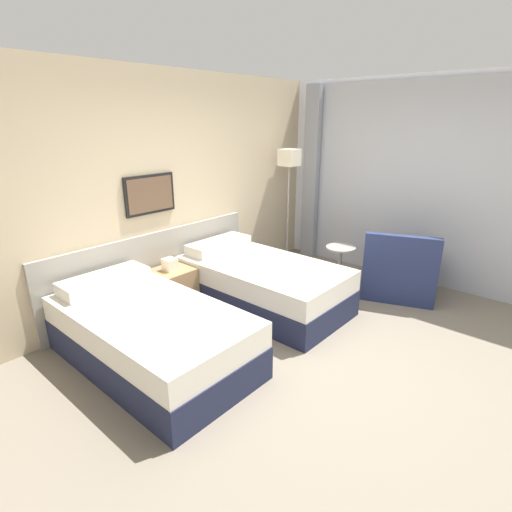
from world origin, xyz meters
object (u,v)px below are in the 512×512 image
(bed_near_door, at_px, (150,334))
(floor_lamp, at_px, (289,168))
(bed_near_window, at_px, (262,283))
(armchair, at_px, (399,274))
(side_table, at_px, (340,261))
(nightstand, at_px, (172,289))

(bed_near_door, bearing_deg, floor_lamp, 12.42)
(bed_near_window, bearing_deg, armchair, -38.58)
(armchair, bearing_deg, bed_near_window, 30.59)
(bed_near_door, bearing_deg, side_table, -9.93)
(floor_lamp, bearing_deg, side_table, -106.66)
(nightstand, height_order, side_table, nightstand)
(nightstand, xyz_separation_m, floor_lamp, (2.15, -0.07, 1.22))
(bed_near_window, distance_m, floor_lamp, 1.92)
(bed_near_door, relative_size, nightstand, 3.07)
(side_table, bearing_deg, floor_lamp, 73.34)
(side_table, relative_size, armchair, 0.55)
(side_table, height_order, armchair, armchair)
(bed_near_door, height_order, nightstand, bed_near_door)
(bed_near_door, relative_size, armchair, 1.85)
(nightstand, bearing_deg, armchair, -39.98)
(bed_near_window, relative_size, armchair, 1.85)
(bed_near_window, height_order, armchair, armchair)
(floor_lamp, height_order, armchair, floor_lamp)
(bed_near_door, bearing_deg, bed_near_window, 0.00)
(bed_near_window, relative_size, side_table, 3.33)
(nightstand, relative_size, floor_lamp, 0.37)
(bed_near_window, xyz_separation_m, floor_lamp, (1.36, 0.65, 1.20))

